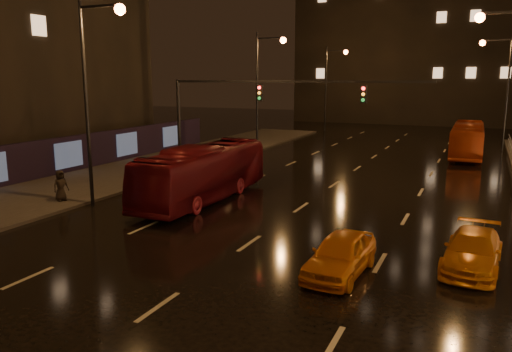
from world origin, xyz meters
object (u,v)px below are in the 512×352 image
(bus_curb, at_px, (467,140))
(taxi_far, at_px, (473,251))
(taxi_near, at_px, (340,254))
(bus_red, at_px, (204,173))
(pedestrian_c, at_px, (61,186))

(bus_curb, relative_size, taxi_far, 2.35)
(bus_curb, bearing_deg, taxi_near, -96.24)
(taxi_far, bearing_deg, bus_curb, 96.11)
(taxi_far, bearing_deg, bus_red, 164.14)
(taxi_far, distance_m, pedestrian_c, 19.28)
(taxi_near, bearing_deg, pedestrian_c, 171.64)
(bus_curb, xyz_separation_m, pedestrian_c, (-18.20, -25.39, -0.45))
(bus_curb, height_order, taxi_far, bus_curb)
(bus_red, distance_m, taxi_far, 13.90)
(taxi_near, relative_size, taxi_far, 0.93)
(taxi_far, xyz_separation_m, pedestrian_c, (-19.25, 0.94, 0.32))
(bus_curb, xyz_separation_m, taxi_far, (1.05, -26.33, -0.77))
(taxi_near, distance_m, pedestrian_c, 15.71)
(pedestrian_c, bearing_deg, bus_curb, -18.99)
(bus_curb, bearing_deg, taxi_far, -88.31)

